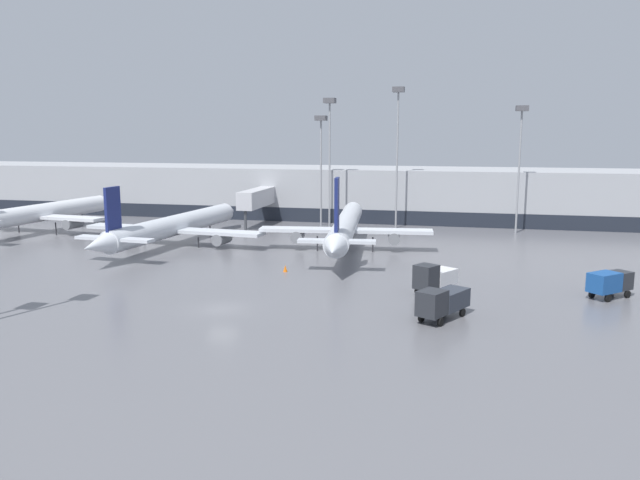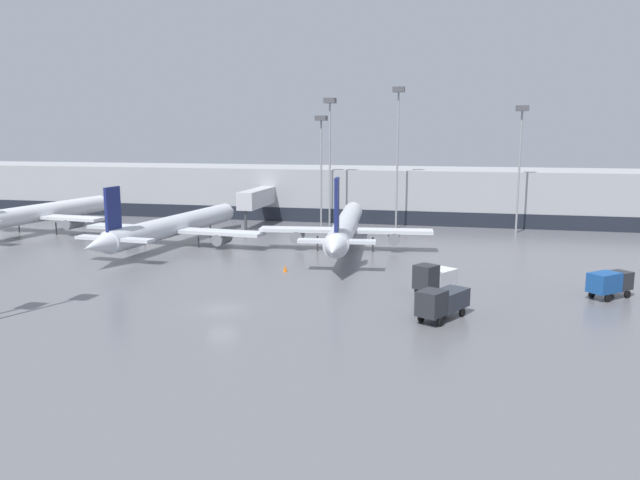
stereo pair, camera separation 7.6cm
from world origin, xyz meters
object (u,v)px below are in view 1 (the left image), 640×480
object	(u,v)px
apron_light_mast_5	(330,128)
parked_jet_2	(345,226)
service_truck_2	(610,282)
traffic_cone_0	(285,269)
apron_light_mast_2	(398,120)
apron_light_mast_4	(521,134)
parked_jet_3	(39,213)
service_truck_0	(442,301)
apron_light_mast_3	(321,139)
parked_jet_0	(173,226)
service_truck_3	(434,277)

from	to	relation	value
apron_light_mast_5	parked_jet_2	bearing A→B (deg)	-72.05
service_truck_2	apron_light_mast_5	bearing A→B (deg)	90.02
traffic_cone_0	service_truck_2	bearing A→B (deg)	-7.02
traffic_cone_0	apron_light_mast_5	xyz separation A→B (m)	(-2.14, 33.39, 15.63)
traffic_cone_0	apron_light_mast_2	bearing A→B (deg)	76.35
traffic_cone_0	parked_jet_2	bearing A→B (deg)	73.57
apron_light_mast_2	apron_light_mast_4	size ratio (longest dim) A/B	1.16
parked_jet_3	traffic_cone_0	distance (m)	47.55
apron_light_mast_2	apron_light_mast_4	world-z (taller)	apron_light_mast_2
parked_jet_2	apron_light_mast_2	distance (m)	25.51
apron_light_mast_2	traffic_cone_0	bearing A→B (deg)	-103.65
parked_jet_3	service_truck_2	world-z (taller)	parked_jet_3
parked_jet_2	traffic_cone_0	size ratio (longest dim) A/B	52.97
parked_jet_2	service_truck_2	distance (m)	33.60
service_truck_0	apron_light_mast_3	bearing A→B (deg)	-128.29
apron_light_mast_5	apron_light_mast_2	bearing A→B (deg)	8.35
apron_light_mast_5	apron_light_mast_3	bearing A→B (deg)	135.23
apron_light_mast_2	parked_jet_3	bearing A→B (deg)	-161.65
apron_light_mast_3	apron_light_mast_5	xyz separation A→B (m)	(1.82, -1.80, 1.81)
apron_light_mast_3	parked_jet_3	bearing A→B (deg)	-156.23
parked_jet_0	traffic_cone_0	bearing A→B (deg)	-117.57
apron_light_mast_3	apron_light_mast_4	bearing A→B (deg)	-2.25
service_truck_0	parked_jet_3	bearing A→B (deg)	-89.06
service_truck_3	apron_light_mast_2	bearing A→B (deg)	-136.79
parked_jet_3	parked_jet_2	bearing A→B (deg)	-87.87
service_truck_3	traffic_cone_0	xyz separation A→B (m)	(-16.47, 5.92, -1.23)
parked_jet_2	apron_light_mast_3	world-z (taller)	apron_light_mast_3
service_truck_3	apron_light_mast_4	world-z (taller)	apron_light_mast_4
service_truck_2	parked_jet_0	bearing A→B (deg)	119.53
parked_jet_2	parked_jet_0	bearing A→B (deg)	86.96
parked_jet_0	apron_light_mast_2	xyz separation A→B (m)	(28.02, 22.34, 14.49)
service_truck_2	apron_light_mast_5	world-z (taller)	apron_light_mast_5
parked_jet_2	apron_light_mast_4	xyz separation A→B (m)	(22.86, 19.96, 11.86)
service_truck_0	apron_light_mast_5	size ratio (longest dim) A/B	0.29
service_truck_3	service_truck_2	bearing A→B (deg)	129.02
apron_light_mast_3	apron_light_mast_5	bearing A→B (deg)	-44.77
parked_jet_2	traffic_cone_0	world-z (taller)	parked_jet_2
parked_jet_0	apron_light_mast_3	bearing A→B (deg)	-29.31
traffic_cone_0	apron_light_mast_3	world-z (taller)	apron_light_mast_3
parked_jet_0	service_truck_3	size ratio (longest dim) A/B	7.20
traffic_cone_0	apron_light_mast_5	bearing A→B (deg)	93.67
parked_jet_0	parked_jet_2	distance (m)	23.71
apron_light_mast_5	traffic_cone_0	bearing A→B (deg)	-86.33
parked_jet_3	apron_light_mast_2	xyz separation A→B (m)	(52.61, 17.45, 14.02)
service_truck_2	apron_light_mast_4	bearing A→B (deg)	55.43
parked_jet_2	service_truck_3	xyz separation A→B (m)	(12.33, -19.93, -1.59)
service_truck_0	apron_light_mast_2	size ratio (longest dim) A/B	0.27
service_truck_2	apron_light_mast_3	size ratio (longest dim) A/B	0.25
service_truck_0	apron_light_mast_3	distance (m)	55.45
parked_jet_0	apron_light_mast_5	world-z (taller)	apron_light_mast_5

